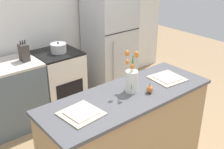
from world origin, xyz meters
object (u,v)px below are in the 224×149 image
stove_range (59,81)px  plate_setting_right (167,78)px  pear_figurine (150,89)px  knife_block (24,52)px  cooking_pot (58,48)px  flower_vase (132,79)px  refrigerator (110,41)px  plate_setting_left (81,113)px

stove_range → plate_setting_right: size_ratio=2.60×
plate_setting_right → pear_figurine: bearing=-165.7°
plate_setting_right → knife_block: knife_block is taller
stove_range → cooking_pot: 0.52m
flower_vase → knife_block: size_ratio=1.60×
stove_range → flower_vase: bearing=-91.5°
stove_range → plate_setting_right: bearing=-74.2°
refrigerator → knife_block: refrigerator is taller
flower_vase → cooking_pot: size_ratio=1.93×
plate_setting_right → plate_setting_left: bearing=180.0°
refrigerator → plate_setting_right: refrigerator is taller
pear_figurine → flower_vase: bearing=131.8°
flower_vase → stove_range: bearing=88.5°
pear_figurine → plate_setting_left: (-0.73, 0.10, -0.03)m
knife_block → cooking_pot: bearing=-0.7°
flower_vase → cooking_pot: 1.56m
pear_figurine → cooking_pot: bearing=92.0°
plate_setting_left → knife_block: knife_block is taller
pear_figurine → cooking_pot: cooking_pot is taller
stove_range → flower_vase: 1.70m
refrigerator → knife_block: bearing=-179.2°
refrigerator → cooking_pot: 0.93m
plate_setting_left → plate_setting_right: (1.11, 0.00, 0.00)m
stove_range → plate_setting_left: (-0.66, -1.61, 0.51)m
flower_vase → pear_figurine: 0.20m
cooking_pot → stove_range: bearing=127.9°
plate_setting_right → cooking_pot: size_ratio=1.56×
pear_figurine → plate_setting_right: pear_figurine is taller
plate_setting_right → knife_block: size_ratio=1.30×
stove_range → cooking_pot: cooking_pot is taller
stove_range → plate_setting_left: plate_setting_left is taller
plate_setting_left → cooking_pot: cooking_pot is taller
flower_vase → knife_block: (-0.43, 1.56, -0.07)m
refrigerator → plate_setting_left: refrigerator is taller
pear_figurine → cooking_pot: size_ratio=0.47×
refrigerator → flower_vase: (-0.99, -1.58, 0.21)m
stove_range → plate_setting_right: 1.75m
knife_block → plate_setting_left: bearing=-96.6°
stove_range → plate_setting_right: (0.46, -1.61, 0.51)m
pear_figurine → cooking_pot: 1.69m
plate_setting_left → knife_block: 1.61m
refrigerator → flower_vase: refrigerator is taller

